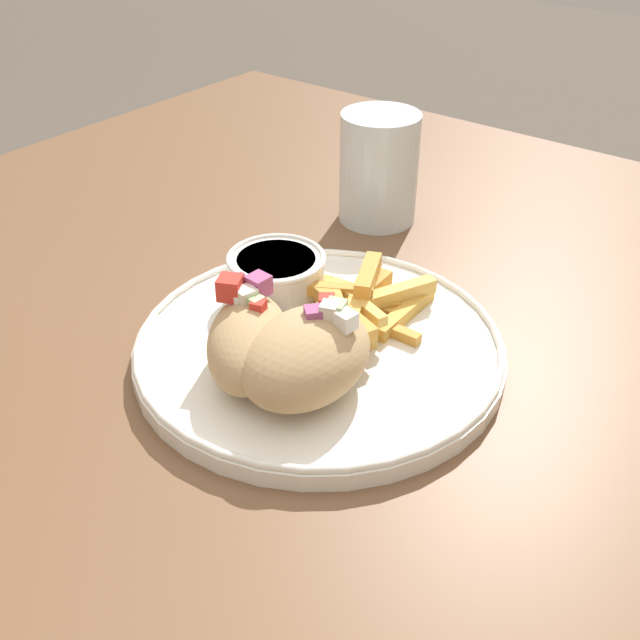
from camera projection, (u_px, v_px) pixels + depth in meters
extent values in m
cube|color=brown|center=(302.00, 364.00, 0.62)|extent=(1.13, 1.13, 0.04)
cylinder|color=brown|center=(266.00, 296.00, 1.40)|extent=(0.06, 0.06, 0.71)
cylinder|color=white|center=(320.00, 348.00, 0.60)|extent=(0.29, 0.29, 0.01)
torus|color=white|center=(320.00, 339.00, 0.59)|extent=(0.29, 0.29, 0.01)
ellipsoid|color=tan|center=(306.00, 356.00, 0.53)|extent=(0.12, 0.09, 0.06)
cube|color=#B7D693|center=(336.00, 310.00, 0.52)|extent=(0.02, 0.02, 0.01)
cube|color=white|center=(346.00, 321.00, 0.52)|extent=(0.01, 0.01, 0.01)
cube|color=silver|center=(329.00, 311.00, 0.52)|extent=(0.02, 0.02, 0.01)
cube|color=#A34C84|center=(314.00, 316.00, 0.52)|extent=(0.02, 0.02, 0.01)
cube|color=red|center=(327.00, 303.00, 0.54)|extent=(0.02, 0.02, 0.01)
ellipsoid|color=tan|center=(245.00, 341.00, 0.55)|extent=(0.12, 0.12, 0.05)
cube|color=white|center=(239.00, 301.00, 0.56)|extent=(0.02, 0.02, 0.02)
cube|color=red|center=(230.00, 288.00, 0.56)|extent=(0.02, 0.02, 0.02)
cube|color=#A34C84|center=(259.00, 285.00, 0.56)|extent=(0.02, 0.02, 0.02)
cube|color=#B7D693|center=(255.00, 303.00, 0.55)|extent=(0.01, 0.01, 0.01)
cube|color=silver|center=(246.00, 297.00, 0.55)|extent=(0.02, 0.02, 0.01)
cube|color=red|center=(259.00, 307.00, 0.54)|extent=(0.01, 0.01, 0.01)
cube|color=#A34C84|center=(239.00, 288.00, 0.57)|extent=(0.02, 0.02, 0.02)
cube|color=gold|center=(358.00, 308.00, 0.62)|extent=(0.06, 0.06, 0.01)
cube|color=gold|center=(357.00, 303.00, 0.63)|extent=(0.02, 0.07, 0.01)
cube|color=gold|center=(379.00, 325.00, 0.61)|extent=(0.01, 0.08, 0.01)
cube|color=gold|center=(361.00, 323.00, 0.61)|extent=(0.06, 0.05, 0.01)
cube|color=gold|center=(340.00, 311.00, 0.62)|extent=(0.02, 0.06, 0.01)
cube|color=#E5B251|center=(358.00, 322.00, 0.61)|extent=(0.05, 0.06, 0.01)
cube|color=#E5B251|center=(347.00, 319.00, 0.61)|extent=(0.08, 0.01, 0.01)
cube|color=gold|center=(405.00, 313.00, 0.62)|extent=(0.08, 0.01, 0.01)
cube|color=gold|center=(354.00, 294.00, 0.64)|extent=(0.02, 0.07, 0.01)
cube|color=#E5B251|center=(368.00, 308.00, 0.63)|extent=(0.06, 0.05, 0.01)
cube|color=#E5B251|center=(395.00, 294.00, 0.62)|extent=(0.07, 0.04, 0.01)
cube|color=gold|center=(334.00, 290.00, 0.61)|extent=(0.04, 0.06, 0.01)
cube|color=gold|center=(368.00, 275.00, 0.62)|extent=(0.06, 0.04, 0.01)
cube|color=#E5B251|center=(357.00, 304.00, 0.60)|extent=(0.06, 0.03, 0.01)
cube|color=#E5B251|center=(358.00, 302.00, 0.60)|extent=(0.03, 0.07, 0.01)
cube|color=gold|center=(343.00, 311.00, 0.59)|extent=(0.04, 0.08, 0.01)
cube|color=gold|center=(338.00, 307.00, 0.59)|extent=(0.05, 0.06, 0.01)
cube|color=gold|center=(368.00, 291.00, 0.62)|extent=(0.06, 0.02, 0.01)
cylinder|color=white|center=(277.00, 278.00, 0.64)|extent=(0.08, 0.08, 0.04)
cylinder|color=white|center=(276.00, 261.00, 0.63)|extent=(0.07, 0.07, 0.01)
torus|color=white|center=(276.00, 258.00, 0.63)|extent=(0.08, 0.08, 0.00)
cylinder|color=silver|center=(379.00, 168.00, 0.77)|extent=(0.08, 0.08, 0.11)
cylinder|color=silver|center=(378.00, 183.00, 0.78)|extent=(0.07, 0.07, 0.07)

